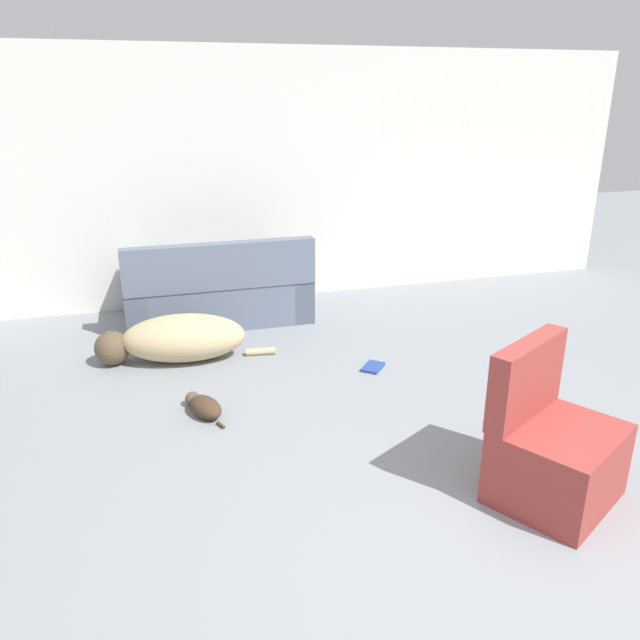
{
  "coord_description": "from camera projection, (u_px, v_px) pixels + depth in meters",
  "views": [
    {
      "loc": [
        -1.61,
        -1.93,
        2.15
      ],
      "look_at": [
        -0.37,
        2.3,
        0.54
      ],
      "focal_mm": 35.0,
      "sensor_mm": 36.0,
      "label": 1
    }
  ],
  "objects": [
    {
      "name": "side_chair",
      "position": [
        551.0,
        449.0,
        3.45
      ],
      "size": [
        0.86,
        0.83,
        0.89
      ],
      "rotation": [
        0.0,
        0.0,
        0.52
      ],
      "color": "#993833",
      "rests_on": "ground_plane"
    },
    {
      "name": "couch",
      "position": [
        218.0,
        293.0,
        6.19
      ],
      "size": [
        1.78,
        0.92,
        0.86
      ],
      "rotation": [
        0.0,
        0.0,
        3.15
      ],
      "color": "slate",
      "rests_on": "ground_plane"
    },
    {
      "name": "wall_back",
      "position": [
        292.0,
        177.0,
        6.62
      ],
      "size": [
        7.8,
        0.06,
        2.6
      ],
      "color": "silver",
      "rests_on": "ground_plane"
    },
    {
      "name": "book_blue",
      "position": [
        373.0,
        367.0,
        5.16
      ],
      "size": [
        0.25,
        0.26,
        0.02
      ],
      "rotation": [
        0.0,
        0.0,
        0.86
      ],
      "color": "#28428E",
      "rests_on": "ground_plane"
    },
    {
      "name": "dog",
      "position": [
        177.0,
        339.0,
        5.26
      ],
      "size": [
        1.52,
        0.63,
        0.4
      ],
      "rotation": [
        0.0,
        0.0,
        3.02
      ],
      "color": "tan",
      "rests_on": "ground_plane"
    },
    {
      "name": "ground_plane",
      "position": [
        535.0,
        583.0,
        2.9
      ],
      "size": [
        20.0,
        20.0,
        0.0
      ],
      "primitive_type": "plane",
      "color": "gray"
    },
    {
      "name": "cat",
      "position": [
        204.0,
        406.0,
        4.41
      ],
      "size": [
        0.29,
        0.48,
        0.14
      ],
      "rotation": [
        0.0,
        0.0,
        1.97
      ],
      "color": "#473323",
      "rests_on": "ground_plane"
    }
  ]
}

